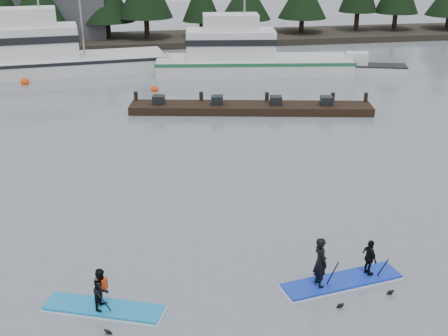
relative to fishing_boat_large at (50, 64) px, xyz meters
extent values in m
plane|color=slate|center=(9.20, -30.08, -0.71)|extent=(160.00, 160.00, 0.00)
cube|color=#2D281E|center=(9.20, 11.92, -0.41)|extent=(70.00, 8.00, 0.60)
cube|color=#4C4C51|center=(-4.80, 13.92, 1.79)|extent=(18.00, 6.00, 5.00)
cube|color=silver|center=(0.51, 0.05, -0.60)|extent=(16.91, 6.24, 2.20)
cube|color=white|center=(-1.46, -0.15, 1.70)|extent=(7.74, 4.04, 2.39)
cylinder|color=gray|center=(-0.31, -0.03, 4.13)|extent=(0.14, 0.14, 7.25)
cube|color=silver|center=(15.43, -2.72, -0.60)|extent=(15.21, 6.32, 2.11)
cube|color=white|center=(13.68, -2.47, 1.50)|extent=(7.01, 3.97, 2.11)
cylinder|color=gray|center=(14.70, -2.62, 3.77)|extent=(0.14, 0.14, 6.64)
cube|color=silver|center=(24.02, -4.55, -0.37)|extent=(5.99, 3.45, 0.67)
cube|color=black|center=(12.85, -13.05, -0.47)|extent=(14.48, 4.79, 0.48)
sphere|color=#FF440C|center=(-1.43, -3.41, -0.71)|extent=(0.59, 0.59, 0.59)
sphere|color=#FF440C|center=(7.53, -7.05, -0.71)|extent=(0.50, 0.50, 0.50)
sphere|color=#FF440C|center=(19.96, -2.38, -0.71)|extent=(0.57, 0.57, 0.57)
cube|color=#168CCF|center=(4.46, -31.17, -0.65)|extent=(3.43, 2.01, 0.13)
imported|color=black|center=(4.46, -31.17, 0.03)|extent=(0.65, 0.72, 1.22)
cube|color=red|center=(4.46, -31.17, 0.17)|extent=(0.35, 0.30, 0.32)
cylinder|color=black|center=(4.61, -31.47, -0.43)|extent=(0.46, 0.78, 1.48)
cube|color=#1536CA|center=(11.53, -31.12, -0.64)|extent=(3.81, 1.46, 0.13)
imported|color=black|center=(10.74, -31.25, 0.21)|extent=(0.46, 0.63, 1.57)
cylinder|color=black|center=(11.02, -31.43, -0.24)|extent=(0.06, 0.95, 1.60)
imported|color=black|center=(12.42, -30.98, 0.01)|extent=(0.39, 0.72, 1.17)
cylinder|color=black|center=(12.70, -31.16, -0.46)|extent=(0.05, 0.87, 1.46)
camera|label=1|loc=(5.42, -44.61, 8.99)|focal=45.00mm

